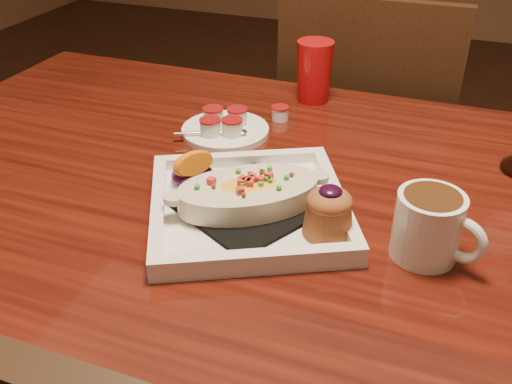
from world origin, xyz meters
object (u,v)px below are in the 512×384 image
(coffee_mug, at_px, (430,224))
(saucer, at_px, (224,128))
(plate, at_px, (256,201))
(table, at_px, (295,251))
(red_tumbler, at_px, (314,72))
(chair_far, at_px, (365,154))

(coffee_mug, bearing_deg, saucer, 168.63)
(coffee_mug, distance_m, saucer, 0.45)
(plate, bearing_deg, table, 28.30)
(saucer, height_order, red_tumbler, red_tumbler)
(coffee_mug, height_order, saucer, coffee_mug)
(table, relative_size, red_tumbler, 12.28)
(plate, relative_size, saucer, 2.31)
(table, bearing_deg, red_tumbler, 102.32)
(chair_far, bearing_deg, saucer, 67.91)
(red_tumbler, bearing_deg, chair_far, 72.68)
(red_tumbler, bearing_deg, coffee_mug, -58.09)
(chair_far, height_order, plate, chair_far)
(saucer, bearing_deg, red_tumbler, 62.37)
(plate, bearing_deg, red_tumbler, 68.08)
(saucer, bearing_deg, plate, -56.90)
(table, height_order, coffee_mug, coffee_mug)
(red_tumbler, bearing_deg, saucer, -117.63)
(plate, distance_m, coffee_mug, 0.24)
(plate, height_order, red_tumbler, red_tumbler)
(table, relative_size, saucer, 9.47)
(coffee_mug, bearing_deg, plate, -161.74)
(chair_far, distance_m, coffee_mug, 0.78)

